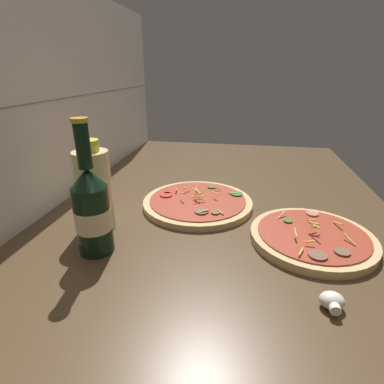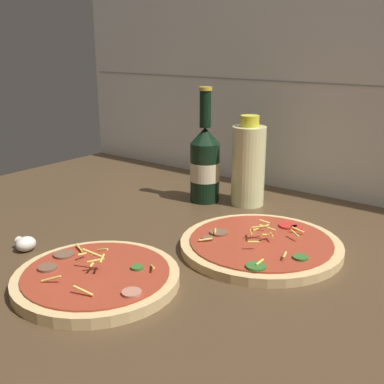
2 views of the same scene
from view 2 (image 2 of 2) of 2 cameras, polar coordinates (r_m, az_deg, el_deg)
counter_slab at (r=88.51cm, az=2.76°, el=-8.13°), size 160.00×90.00×2.50cm
tile_backsplash at (r=120.58cm, az=15.74°, el=12.28°), size 160.00×1.13×60.00cm
pizza_near at (r=78.97cm, az=-11.24°, el=-9.93°), size 26.39×26.39×5.62cm
pizza_far at (r=90.32cm, az=8.15°, el=-6.22°), size 29.84×29.84×4.87cm
beer_bottle at (r=114.35cm, az=1.54°, el=3.48°), size 7.11×7.11×27.13cm
oil_bottle at (r=112.63cm, az=6.69°, el=3.28°), size 7.80×7.80×21.02cm
mushroom_left at (r=94.14cm, az=-19.15°, el=-5.80°), size 4.02×3.83×2.68cm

